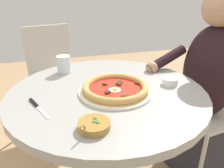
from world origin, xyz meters
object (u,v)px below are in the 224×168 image
water_glass (64,65)px  steak_knife (36,105)px  cafe_chair_spare_near (53,71)px  pizza_on_plate (115,89)px  diner_person (202,103)px  cafe_chair_diner (219,99)px  dining_table (107,119)px  ramekin_capers (170,81)px  olive_pan (94,125)px

water_glass → steak_knife: 0.38m
water_glass → cafe_chair_spare_near: bearing=95.6°
cafe_chair_spare_near → steak_knife: bearing=-95.0°
water_glass → steak_knife: (-0.14, -0.35, -0.04)m
pizza_on_plate → diner_person: bearing=12.2°
cafe_chair_diner → dining_table: bearing=-172.2°
cafe_chair_diner → cafe_chair_spare_near: size_ratio=0.95×
diner_person → cafe_chair_spare_near: (-0.86, 0.79, 0.02)m
diner_person → steak_knife: bearing=-170.4°
diner_person → cafe_chair_spare_near: 1.17m
dining_table → cafe_chair_spare_near: bearing=104.6°
dining_table → ramekin_capers: 0.36m
pizza_on_plate → cafe_chair_diner: (0.74, 0.15, -0.24)m
olive_pan → cafe_chair_diner: bearing=23.7°
ramekin_capers → olive_pan: 0.50m
steak_knife → cafe_chair_diner: 1.12m
cafe_chair_diner → ramekin_capers: bearing=-163.6°
water_glass → ramekin_capers: bearing=-32.6°
olive_pan → ramekin_capers: bearing=30.6°
pizza_on_plate → cafe_chair_diner: 0.79m
steak_knife → olive_pan: 0.29m
diner_person → cafe_chair_spare_near: size_ratio=1.31×
steak_knife → dining_table: bearing=12.8°
cafe_chair_spare_near → olive_pan: bearing=-84.7°
dining_table → steak_knife: bearing=-167.2°
cafe_chair_diner → cafe_chair_spare_near: bearing=142.1°
cafe_chair_spare_near → dining_table: bearing=-75.4°
steak_knife → cafe_chair_spare_near: (0.08, 0.95, -0.20)m
water_glass → diner_person: bearing=-13.5°
water_glass → olive_pan: (0.05, -0.56, -0.03)m
dining_table → pizza_on_plate: 0.19m
pizza_on_plate → ramekin_capers: pizza_on_plate is taller
pizza_on_plate → cafe_chair_spare_near: (-0.26, 0.92, -0.22)m
diner_person → cafe_chair_diner: (0.14, 0.02, 0.00)m
water_glass → steak_knife: bearing=-112.0°
diner_person → dining_table: bearing=-172.0°
pizza_on_plate → water_glass: water_glass is taller
olive_pan → diner_person: bearing=26.4°
dining_table → cafe_chair_diner: (0.77, 0.11, -0.05)m
steak_knife → cafe_chair_spare_near: size_ratio=0.20×
ramekin_capers → diner_person: bearing=20.2°
olive_pan → cafe_chair_spare_near: size_ratio=0.13×
diner_person → cafe_chair_diner: bearing=7.2°
water_glass → steak_knife: water_glass is taller
pizza_on_plate → diner_person: 0.66m
dining_table → olive_pan: (-0.12, -0.28, 0.18)m
ramekin_capers → cafe_chair_diner: size_ratio=0.09×
dining_table → pizza_on_plate: bearing=-56.2°
water_glass → cafe_chair_diner: (0.94, -0.17, -0.26)m
pizza_on_plate → cafe_chair_diner: bearing=11.2°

